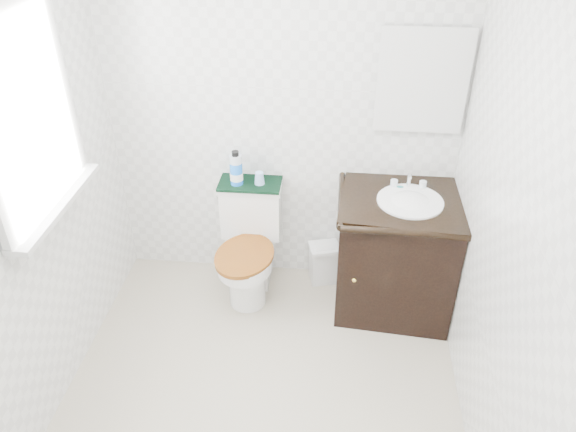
% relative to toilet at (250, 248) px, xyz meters
% --- Properties ---
extents(floor, '(2.40, 2.40, 0.00)m').
position_rel_toilet_xyz_m(floor, '(0.20, -0.97, -0.33)').
color(floor, '#C0B59A').
rests_on(floor, ground).
extents(wall_back, '(2.40, 0.00, 2.40)m').
position_rel_toilet_xyz_m(wall_back, '(0.20, 0.23, 0.87)').
color(wall_back, white).
rests_on(wall_back, ground).
extents(wall_left, '(0.00, 2.40, 2.40)m').
position_rel_toilet_xyz_m(wall_left, '(-0.90, -0.97, 0.87)').
color(wall_left, white).
rests_on(wall_left, ground).
extents(wall_right, '(0.00, 2.40, 2.40)m').
position_rel_toilet_xyz_m(wall_right, '(1.30, -0.97, 0.87)').
color(wall_right, white).
rests_on(wall_right, ground).
extents(window, '(0.02, 0.70, 0.90)m').
position_rel_toilet_xyz_m(window, '(-0.87, -0.72, 1.22)').
color(window, white).
rests_on(window, wall_left).
extents(mirror, '(0.50, 0.02, 0.60)m').
position_rel_toilet_xyz_m(mirror, '(1.01, 0.20, 1.12)').
color(mirror, silver).
rests_on(mirror, wall_back).
extents(toilet, '(0.43, 0.65, 0.76)m').
position_rel_toilet_xyz_m(toilet, '(0.00, 0.00, 0.00)').
color(toilet, white).
rests_on(toilet, floor).
extents(vanity, '(0.80, 0.70, 0.92)m').
position_rel_toilet_xyz_m(vanity, '(0.96, -0.07, 0.10)').
color(vanity, black).
rests_on(vanity, floor).
extents(trash_bin, '(0.24, 0.21, 0.29)m').
position_rel_toilet_xyz_m(trash_bin, '(0.49, 0.13, -0.18)').
color(trash_bin, white).
rests_on(trash_bin, floor).
extents(towel, '(0.40, 0.22, 0.02)m').
position_rel_toilet_xyz_m(towel, '(-0.00, 0.12, 0.43)').
color(towel, black).
rests_on(towel, toilet).
extents(mouthwash_bottle, '(0.08, 0.08, 0.23)m').
position_rel_toilet_xyz_m(mouthwash_bottle, '(-0.08, 0.10, 0.54)').
color(mouthwash_bottle, blue).
rests_on(mouthwash_bottle, towel).
extents(cup, '(0.06, 0.06, 0.08)m').
position_rel_toilet_xyz_m(cup, '(0.06, 0.11, 0.48)').
color(cup, '#95BDF4').
rests_on(cup, towel).
extents(soap_bar, '(0.06, 0.04, 0.02)m').
position_rel_toilet_xyz_m(soap_bar, '(0.94, 0.06, 0.50)').
color(soap_bar, '#16676E').
rests_on(soap_bar, vanity).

